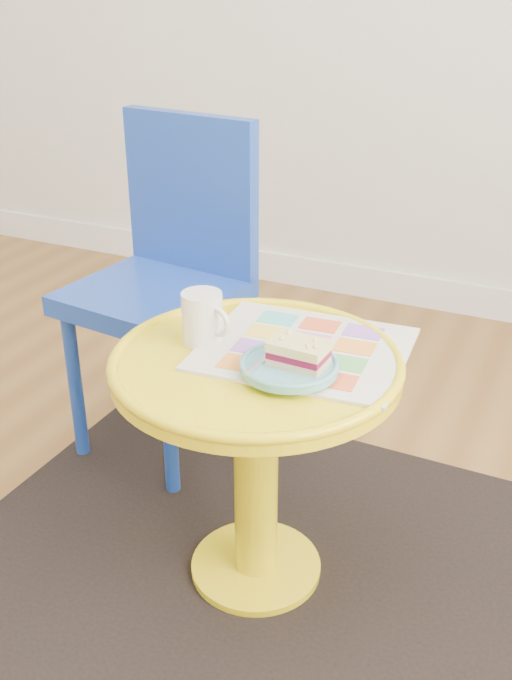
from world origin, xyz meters
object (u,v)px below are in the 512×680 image
at_px(chair, 169,267).
at_px(newspaper, 304,349).
at_px(mug, 203,317).
at_px(side_table, 256,426).
at_px(plate, 289,367).

distance_m(chair, newspaper, 0.58).
xyz_separation_m(chair, mug, (0.30, -0.37, 0.08)).
bearing_deg(side_table, newspaper, 47.06).
height_order(side_table, chair, chair).
height_order(side_table, plate, plate).
relative_size(chair, mug, 7.73).
relative_size(chair, newspaper, 2.24).
bearing_deg(side_table, chair, 136.80).
height_order(side_table, mug, mug).
height_order(chair, plate, chair).
bearing_deg(plate, chair, 139.44).
height_order(chair, mug, chair).
relative_size(side_table, mug, 4.92).
xyz_separation_m(side_table, plate, (0.08, -0.03, 0.16)).
bearing_deg(newspaper, side_table, -136.74).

